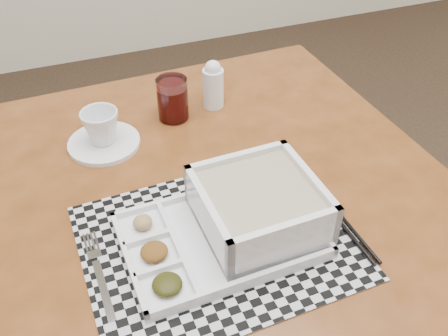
{
  "coord_description": "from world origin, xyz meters",
  "views": [
    {
      "loc": [
        -0.27,
        -0.22,
        1.36
      ],
      "look_at": [
        -0.03,
        0.41,
        0.8
      ],
      "focal_mm": 40.0,
      "sensor_mm": 36.0,
      "label": 1
    }
  ],
  "objects_px": {
    "dining_table": "(199,228)",
    "serving_tray": "(248,215)",
    "cup": "(101,127)",
    "juice_glass": "(173,101)",
    "creamer_bottle": "(213,85)"
  },
  "relations": [
    {
      "from": "dining_table",
      "to": "serving_tray",
      "type": "relative_size",
      "value": 2.99
    },
    {
      "from": "cup",
      "to": "serving_tray",
      "type": "bearing_deg",
      "value": -37.58
    },
    {
      "from": "juice_glass",
      "to": "creamer_bottle",
      "type": "xyz_separation_m",
      "value": [
        0.1,
        0.02,
        0.01
      ]
    },
    {
      "from": "serving_tray",
      "to": "juice_glass",
      "type": "xyz_separation_m",
      "value": [
        -0.02,
        0.38,
        0.01
      ]
    },
    {
      "from": "dining_table",
      "to": "juice_glass",
      "type": "distance_m",
      "value": 0.3
    },
    {
      "from": "cup",
      "to": "creamer_bottle",
      "type": "height_order",
      "value": "creamer_bottle"
    },
    {
      "from": "cup",
      "to": "juice_glass",
      "type": "bearing_deg",
      "value": 38.84
    },
    {
      "from": "creamer_bottle",
      "to": "dining_table",
      "type": "bearing_deg",
      "value": -115.12
    },
    {
      "from": "cup",
      "to": "dining_table",
      "type": "bearing_deg",
      "value": -37.13
    },
    {
      "from": "creamer_bottle",
      "to": "cup",
      "type": "bearing_deg",
      "value": -166.83
    },
    {
      "from": "dining_table",
      "to": "cup",
      "type": "xyz_separation_m",
      "value": [
        -0.13,
        0.23,
        0.12
      ]
    },
    {
      "from": "dining_table",
      "to": "cup",
      "type": "height_order",
      "value": "cup"
    },
    {
      "from": "cup",
      "to": "juice_glass",
      "type": "xyz_separation_m",
      "value": [
        0.17,
        0.05,
        -0.0
      ]
    },
    {
      "from": "dining_table",
      "to": "cup",
      "type": "relative_size",
      "value": 12.87
    },
    {
      "from": "creamer_bottle",
      "to": "serving_tray",
      "type": "bearing_deg",
      "value": -101.63
    }
  ]
}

